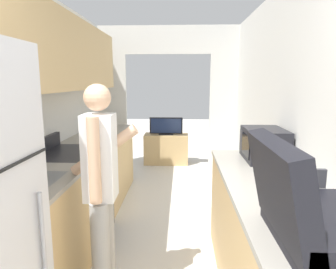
% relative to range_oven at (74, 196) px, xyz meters
% --- Properties ---
extents(wall_left, '(0.38, 6.84, 2.50)m').
position_rel_range_oven_xyz_m(wall_left, '(-0.26, -0.24, 1.06)').
color(wall_left, silver).
rests_on(wall_left, ground_plane).
extents(wall_right, '(0.06, 6.84, 2.50)m').
position_rel_range_oven_xyz_m(wall_right, '(2.03, -0.61, 0.78)').
color(wall_right, silver).
rests_on(wall_right, ground_plane).
extents(wall_far_with_doorway, '(2.71, 0.06, 2.50)m').
position_rel_range_oven_xyz_m(wall_far_with_doorway, '(0.85, 2.24, 0.95)').
color(wall_far_with_doorway, silver).
rests_on(wall_far_with_doorway, ground_plane).
extents(counter_left, '(0.62, 3.28, 0.93)m').
position_rel_range_oven_xyz_m(counter_left, '(-0.01, 0.32, -0.00)').
color(counter_left, tan).
rests_on(counter_left, ground_plane).
extents(counter_right, '(0.62, 2.28, 0.93)m').
position_rel_range_oven_xyz_m(counter_right, '(1.70, -0.97, -0.01)').
color(counter_right, tan).
rests_on(counter_right, ground_plane).
extents(range_oven, '(0.66, 0.76, 1.07)m').
position_rel_range_oven_xyz_m(range_oven, '(0.00, 0.00, 0.00)').
color(range_oven, black).
rests_on(range_oven, ground_plane).
extents(person, '(0.51, 0.38, 1.60)m').
position_rel_range_oven_xyz_m(person, '(0.51, -0.83, 0.39)').
color(person, '#9E9E9E').
rests_on(person, ground_plane).
extents(suitcase, '(0.50, 0.62, 0.46)m').
position_rel_range_oven_xyz_m(suitcase, '(1.62, -1.62, 0.60)').
color(suitcase, black).
rests_on(suitcase, counter_right).
extents(microwave, '(0.34, 0.48, 0.28)m').
position_rel_range_oven_xyz_m(microwave, '(1.81, -0.19, 0.60)').
color(microwave, black).
rests_on(microwave, counter_right).
extents(tv_cabinet, '(0.85, 0.42, 0.58)m').
position_rel_range_oven_xyz_m(tv_cabinet, '(0.78, 2.94, -0.18)').
color(tv_cabinet, tan).
rests_on(tv_cabinet, ground_plane).
extents(television, '(0.64, 0.16, 0.34)m').
position_rel_range_oven_xyz_m(television, '(0.78, 2.90, 0.28)').
color(television, black).
rests_on(television, tv_cabinet).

